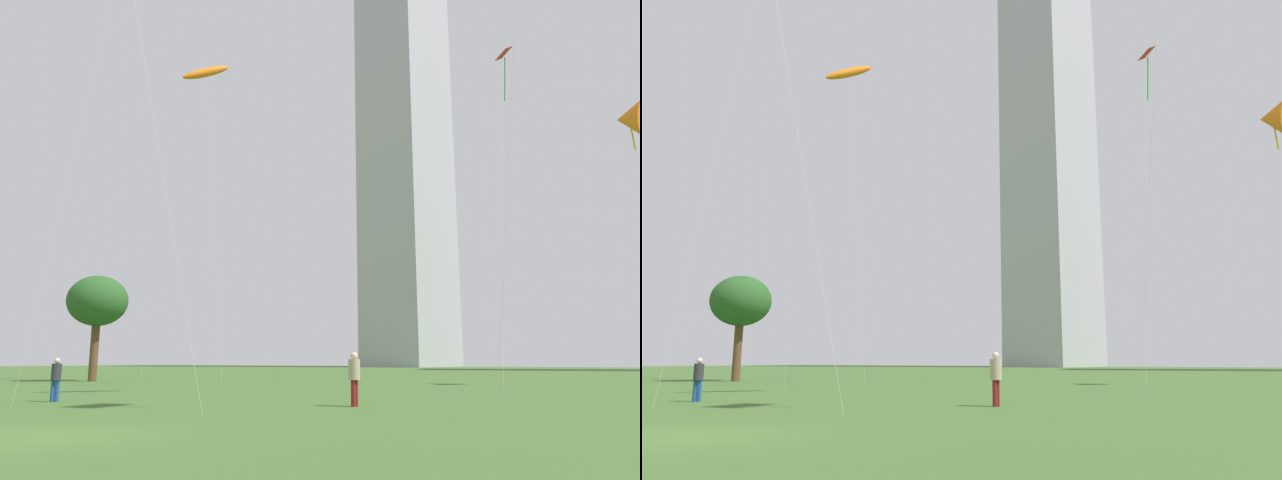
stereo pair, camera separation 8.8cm
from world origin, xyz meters
TOP-DOWN VIEW (x-y plane):
  - ground at (0.00, 0.00)m, footprint 280.00×280.00m
  - person_standing_0 at (-8.88, 6.76)m, footprint 0.36×0.36m
  - person_standing_3 at (1.79, 10.34)m, footprint 0.40×0.40m
  - kite_flying_0 at (1.33, 37.91)m, footprint 1.51×9.68m
  - kite_flying_1 at (-18.92, 25.37)m, footprint 3.44×3.93m
  - kite_flying_2 at (10.07, 32.42)m, footprint 5.73×5.42m
  - park_tree_0 at (-26.06, 22.39)m, footprint 4.43×4.43m
  - distant_highrise_1 at (-44.16, 129.54)m, footprint 18.04×24.97m

SIDE VIEW (x-z plane):
  - ground at x=0.00m, z-range 0.00..0.00m
  - person_standing_0 at x=-8.88m, z-range 0.12..1.72m
  - person_standing_3 at x=1.79m, z-range 0.14..1.92m
  - park_tree_0 at x=-26.06m, z-range 1.93..9.71m
  - kite_flying_2 at x=10.07m, z-range 7.52..25.24m
  - kite_flying_1 at x=-18.92m, z-range 11.31..36.47m
  - kite_flying_0 at x=1.33m, z-range 11.91..38.27m
  - distant_highrise_1 at x=-44.16m, z-range 0.00..102.39m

